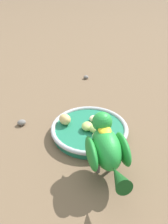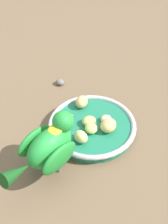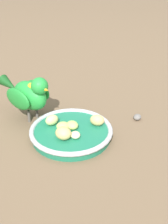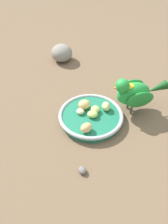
# 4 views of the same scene
# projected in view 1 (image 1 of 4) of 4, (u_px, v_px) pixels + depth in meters

# --- Properties ---
(ground_plane) EXTENTS (4.00, 4.00, 0.00)m
(ground_plane) POSITION_uv_depth(u_px,v_px,m) (95.00, 138.00, 0.65)
(ground_plane) COLOR brown
(feeding_bowl) EXTENTS (0.20, 0.20, 0.03)m
(feeding_bowl) POSITION_uv_depth(u_px,v_px,m) (88.00, 131.00, 0.66)
(feeding_bowl) COLOR #1E7251
(feeding_bowl) RESTS_ON ground_plane
(apple_piece_0) EXTENTS (0.04, 0.04, 0.02)m
(apple_piece_0) POSITION_uv_depth(u_px,v_px,m) (87.00, 126.00, 0.65)
(apple_piece_0) COLOR #B2CC66
(apple_piece_0) RESTS_ON feeding_bowl
(apple_piece_1) EXTENTS (0.05, 0.05, 0.03)m
(apple_piece_1) POSITION_uv_depth(u_px,v_px,m) (103.00, 120.00, 0.66)
(apple_piece_1) COLOR tan
(apple_piece_1) RESTS_ON feeding_bowl
(apple_piece_2) EXTENTS (0.03, 0.04, 0.03)m
(apple_piece_2) POSITION_uv_depth(u_px,v_px,m) (65.00, 119.00, 0.66)
(apple_piece_2) COLOR tan
(apple_piece_2) RESTS_ON feeding_bowl
(apple_piece_3) EXTENTS (0.04, 0.04, 0.02)m
(apple_piece_3) POSITION_uv_depth(u_px,v_px,m) (97.00, 129.00, 0.64)
(apple_piece_3) COLOR #B2CC66
(apple_piece_3) RESTS_ON feeding_bowl
(apple_piece_4) EXTENTS (0.03, 0.03, 0.02)m
(apple_piece_4) POSITION_uv_depth(u_px,v_px,m) (94.00, 119.00, 0.68)
(apple_piece_4) COLOR beige
(apple_piece_4) RESTS_ON feeding_bowl
(apple_piece_5) EXTENTS (0.04, 0.04, 0.03)m
(apple_piece_5) POSITION_uv_depth(u_px,v_px,m) (99.00, 137.00, 0.61)
(apple_piece_5) COLOR #C6D17A
(apple_piece_5) RESTS_ON feeding_bowl
(parrot) EXTENTS (0.13, 0.17, 0.13)m
(parrot) POSITION_uv_depth(u_px,v_px,m) (107.00, 148.00, 0.51)
(parrot) COLOR #59544C
(parrot) RESTS_ON ground_plane
(pebble_0) EXTENTS (0.03, 0.03, 0.02)m
(pebble_0) POSITION_uv_depth(u_px,v_px,m) (22.00, 123.00, 0.70)
(pebble_0) COLOR slate
(pebble_0) RESTS_ON ground_plane
(pebble_2) EXTENTS (0.02, 0.02, 0.01)m
(pebble_2) POSITION_uv_depth(u_px,v_px,m) (86.00, 77.00, 0.93)
(pebble_2) COLOR slate
(pebble_2) RESTS_ON ground_plane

